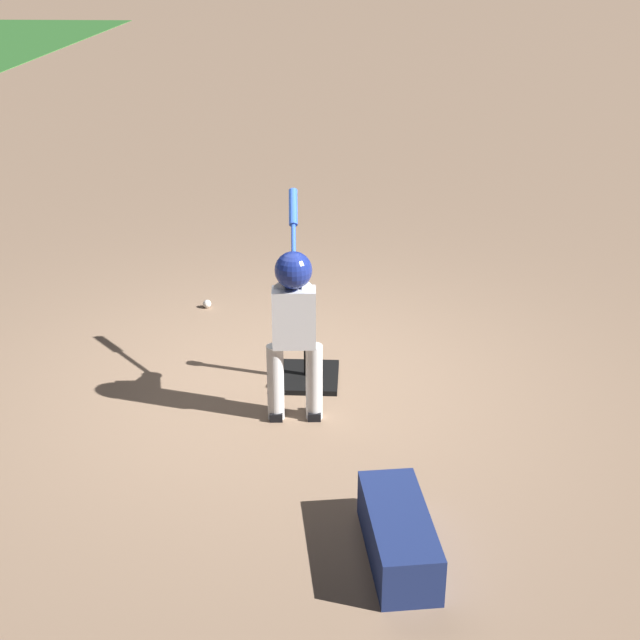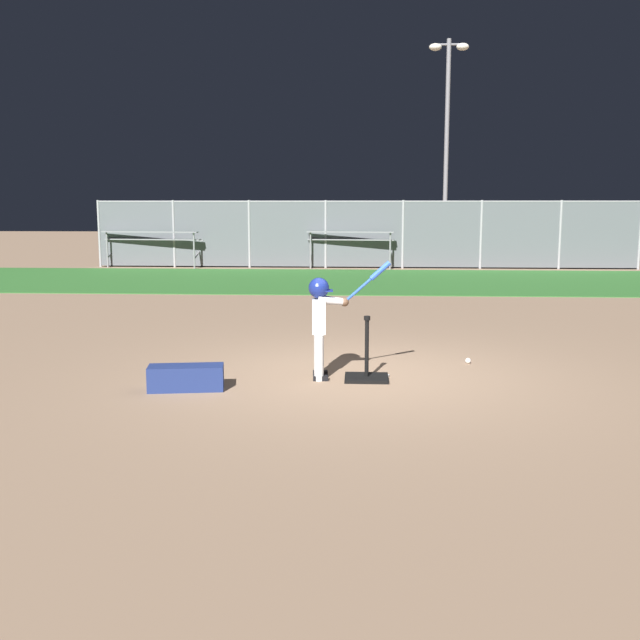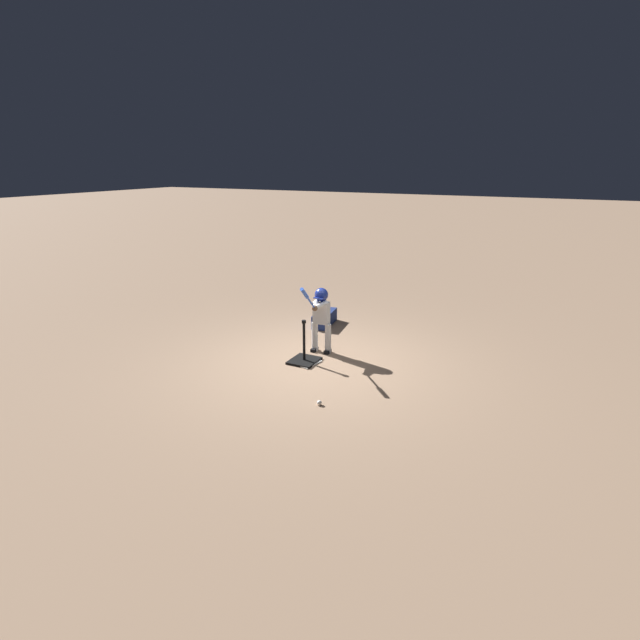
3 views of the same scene
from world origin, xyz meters
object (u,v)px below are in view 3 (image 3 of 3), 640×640
at_px(batting_tee, 304,357).
at_px(batter_child, 321,312).
at_px(equipment_bag, 324,318).
at_px(baseball, 319,403).

xyz_separation_m(batting_tee, batter_child, (-0.54, 0.05, 0.69)).
bearing_deg(equipment_bag, batting_tee, 7.99).
bearing_deg(equipment_bag, baseball, 16.49).
height_order(batting_tee, equipment_bag, batting_tee).
relative_size(batting_tee, equipment_bag, 0.92).
bearing_deg(batter_child, equipment_bag, -156.09).
bearing_deg(batting_tee, batter_child, 174.62).
height_order(batter_child, baseball, batter_child).
bearing_deg(baseball, equipment_bag, -154.75).
bearing_deg(batting_tee, baseball, 36.20).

